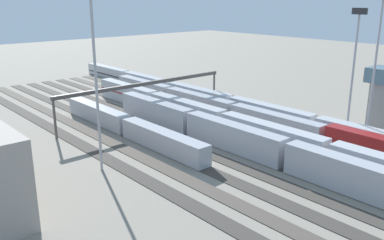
% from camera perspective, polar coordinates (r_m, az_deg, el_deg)
% --- Properties ---
extents(ground_plane, '(400.00, 400.00, 0.00)m').
position_cam_1_polar(ground_plane, '(90.36, -2.35, -1.26)').
color(ground_plane, gray).
extents(track_bed_0, '(140.00, 2.80, 0.12)m').
position_cam_1_polar(track_bed_0, '(103.50, 6.30, 1.00)').
color(track_bed_0, '#4C443D').
rests_on(track_bed_0, ground_plane).
extents(track_bed_1, '(140.00, 2.80, 0.12)m').
position_cam_1_polar(track_bed_1, '(100.00, 4.35, 0.50)').
color(track_bed_1, '#4C443D').
rests_on(track_bed_1, ground_plane).
extents(track_bed_2, '(140.00, 2.80, 0.12)m').
position_cam_1_polar(track_bed_2, '(96.63, 2.27, -0.04)').
color(track_bed_2, '#4C443D').
rests_on(track_bed_2, ground_plane).
extents(track_bed_3, '(140.00, 2.80, 0.12)m').
position_cam_1_polar(track_bed_3, '(93.40, 0.03, -0.61)').
color(track_bed_3, '#3D3833').
rests_on(track_bed_3, ground_plane).
extents(track_bed_4, '(140.00, 2.80, 0.12)m').
position_cam_1_polar(track_bed_4, '(90.34, -2.35, -1.22)').
color(track_bed_4, '#3D3833').
rests_on(track_bed_4, ground_plane).
extents(track_bed_5, '(140.00, 2.80, 0.12)m').
position_cam_1_polar(track_bed_5, '(87.46, -4.91, -1.87)').
color(track_bed_5, '#3D3833').
rests_on(track_bed_5, ground_plane).
extents(track_bed_6, '(140.00, 2.80, 0.12)m').
position_cam_1_polar(track_bed_6, '(84.77, -7.63, -2.56)').
color(track_bed_6, '#3D3833').
rests_on(track_bed_6, ground_plane).
extents(track_bed_7, '(140.00, 2.80, 0.12)m').
position_cam_1_polar(track_bed_7, '(82.30, -10.52, -3.29)').
color(track_bed_7, '#4C443D').
rests_on(track_bed_7, ground_plane).
extents(track_bed_8, '(140.00, 2.80, 0.12)m').
position_cam_1_polar(track_bed_8, '(80.07, -13.59, -4.05)').
color(track_bed_8, '#3D3833').
rests_on(track_bed_8, ground_plane).
extents(train_on_track_3, '(95.60, 3.06, 5.00)m').
position_cam_1_polar(train_on_track_3, '(85.77, 4.40, -0.44)').
color(train_on_track_3, '#B7BABF').
rests_on(train_on_track_3, ground_plane).
extents(train_on_track_0, '(139.00, 3.06, 4.40)m').
position_cam_1_polar(train_on_track_0, '(105.95, 4.57, 2.52)').
color(train_on_track_0, '#285193').
rests_on(train_on_track_0, ground_plane).
extents(train_on_track_1, '(90.60, 3.06, 4.40)m').
position_cam_1_polar(train_on_track_1, '(98.82, 4.77, 1.51)').
color(train_on_track_1, maroon).
rests_on(train_on_track_1, ground_plane).
extents(train_on_track_4, '(71.40, 3.00, 5.00)m').
position_cam_1_polar(train_on_track_4, '(77.49, 5.67, -2.34)').
color(train_on_track_4, '#A8AAB2').
rests_on(train_on_track_4, ground_plane).
extents(train_on_track_6, '(47.20, 3.00, 3.80)m').
position_cam_1_polar(train_on_track_6, '(86.70, -8.84, -0.82)').
color(train_on_track_6, '#A8AAB2').
rests_on(train_on_track_6, ground_plane).
extents(light_mast_0, '(2.80, 0.70, 25.62)m').
position_cam_1_polar(light_mast_0, '(86.78, 21.40, 8.05)').
color(light_mast_0, '#9EA0A5').
rests_on(light_mast_0, ground_plane).
extents(light_mast_1, '(2.80, 0.70, 30.56)m').
position_cam_1_polar(light_mast_1, '(66.08, -13.26, 8.78)').
color(light_mast_1, '#9EA0A5').
rests_on(light_mast_1, ground_plane).
extents(light_mast_2, '(2.80, 0.70, 32.23)m').
position_cam_1_polar(light_mast_2, '(86.03, 24.18, 10.09)').
color(light_mast_2, '#9EA0A5').
rests_on(light_mast_2, ground_plane).
extents(signal_gantry, '(0.70, 45.00, 8.80)m').
position_cam_1_polar(signal_gantry, '(96.71, -6.41, 4.62)').
color(signal_gantry, '#4C4742').
rests_on(signal_gantry, ground_plane).
extents(control_tower, '(6.00, 6.00, 13.88)m').
position_cam_1_polar(control_tower, '(94.04, 24.65, 3.05)').
color(control_tower, gray).
rests_on(control_tower, ground_plane).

